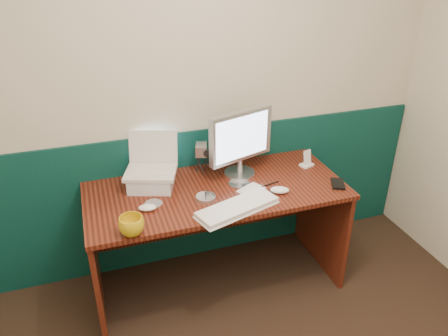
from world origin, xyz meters
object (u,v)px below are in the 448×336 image
object	(u,v)px
keyboard	(237,208)
camcorder	(201,158)
desk	(217,238)
monitor	(240,143)
mug	(132,226)
laptop	(149,155)

from	to	relation	value
keyboard	camcorder	xyz separation A→B (m)	(-0.07, 0.50, 0.09)
desk	camcorder	world-z (taller)	camcorder
monitor	mug	distance (m)	0.90
laptop	monitor	xyz separation A→B (m)	(0.58, -0.01, 0.01)
keyboard	camcorder	distance (m)	0.52
camcorder	monitor	bearing A→B (deg)	-6.57
laptop	keyboard	xyz separation A→B (m)	(0.42, -0.41, -0.20)
desk	mug	bearing A→B (deg)	-150.97
desk	monitor	bearing A→B (deg)	33.58
mug	desk	bearing A→B (deg)	29.03
desk	keyboard	bearing A→B (deg)	-81.07
laptop	camcorder	xyz separation A→B (m)	(0.35, 0.09, -0.11)
monitor	mug	xyz separation A→B (m)	(-0.76, -0.44, -0.17)
monitor	camcorder	bearing A→B (deg)	137.75
desk	laptop	distance (m)	0.72
mug	laptop	bearing A→B (deg)	68.26
monitor	mug	world-z (taller)	monitor
laptop	keyboard	bearing A→B (deg)	-25.63
camcorder	laptop	bearing A→B (deg)	-147.86
desk	monitor	size ratio (longest dim) A/B	3.52
desk	laptop	bearing A→B (deg)	158.38
keyboard	camcorder	bearing A→B (deg)	79.91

